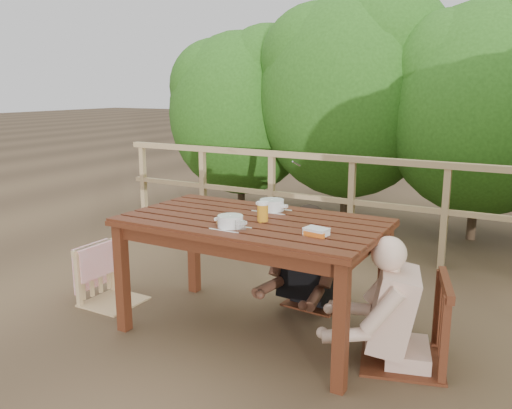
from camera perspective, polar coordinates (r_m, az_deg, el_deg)
The scene contains 15 objects.
ground at distance 3.83m, azimuth -0.38°, elevation -13.40°, with size 60.00×60.00×0.00m, color brown.
table at distance 3.68m, azimuth -0.38°, elevation -7.81°, with size 1.72×0.97×0.80m, color #411D0F.
chair_left at distance 4.29m, azimuth -15.30°, elevation -4.84°, with size 0.42×0.42×0.85m, color tan.
chair_far at distance 4.16m, azimuth 6.58°, elevation -4.99°, with size 0.43×0.43×0.86m, color #411D0F.
chair_right at distance 3.37m, azimuth 15.86°, elevation -7.98°, with size 0.52×0.52×1.04m, color #411D0F.
woman at distance 4.13m, azimuth 6.76°, elevation -2.33°, with size 0.50×0.62×1.25m, color black, non-canonical shape.
diner_right at distance 3.32m, azimuth 16.50°, elevation -5.85°, with size 0.53×0.65×1.32m, color tan, non-canonical shape.
railing at distance 5.41m, azimuth 10.16°, elevation -0.18°, with size 5.60×0.10×1.01m, color tan.
hedge_row at distance 6.33m, azimuth 17.90°, elevation 13.97°, with size 6.60×1.60×3.80m, color #255516, non-canonical shape.
soup_near at distance 3.34m, azimuth -2.76°, elevation -1.94°, with size 0.27×0.27×0.09m, color white.
soup_far at distance 3.78m, azimuth 1.70°, elevation -0.17°, with size 0.29×0.29×0.10m, color white.
bread_roll at distance 3.37m, azimuth -3.33°, elevation -1.99°, with size 0.12×0.09×0.07m, color #B27E39.
beer_glass at distance 3.48m, azimuth 0.72°, elevation -0.87°, with size 0.08×0.08×0.15m, color gold.
tumbler at distance 3.25m, azimuth -1.68°, elevation -2.43°, with size 0.07×0.07×0.08m, color white.
butter_tub at distance 3.18m, azimuth 6.49°, elevation -3.04°, with size 0.14×0.10×0.06m, color white.
Camera 1 is at (1.71, -2.99, 1.68)m, focal length 37.30 mm.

